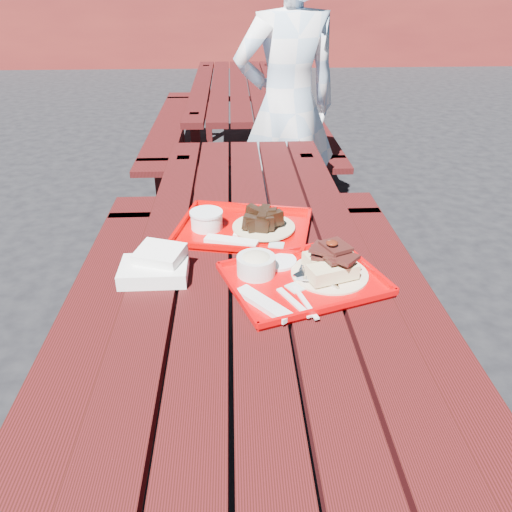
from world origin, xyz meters
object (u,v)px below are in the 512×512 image
object	(u,v)px
picnic_table_near	(254,301)
far_tray	(242,226)
near_tray	(301,271)
person	(287,109)
picnic_table_far	(239,108)

from	to	relation	value
picnic_table_near	far_tray	xyz separation A→B (m)	(-0.04, 0.14, 0.21)
near_tray	person	world-z (taller)	person
near_tray	person	bearing A→B (deg)	85.56
picnic_table_far	near_tray	bearing A→B (deg)	-87.56
far_tray	picnic_table_far	bearing A→B (deg)	89.24
picnic_table_far	person	world-z (taller)	person
picnic_table_far	far_tray	world-z (taller)	far_tray
picnic_table_far	far_tray	size ratio (longest dim) A/B	4.81
picnic_table_near	person	distance (m)	1.54
far_tray	person	xyz separation A→B (m)	(0.29, 1.34, 0.08)
picnic_table_near	near_tray	xyz separation A→B (m)	(0.13, -0.17, 0.22)
near_tray	person	distance (m)	1.67
picnic_table_far	near_tray	world-z (taller)	near_tray
picnic_table_near	picnic_table_far	distance (m)	2.80
picnic_table_near	picnic_table_far	size ratio (longest dim) A/B	1.00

